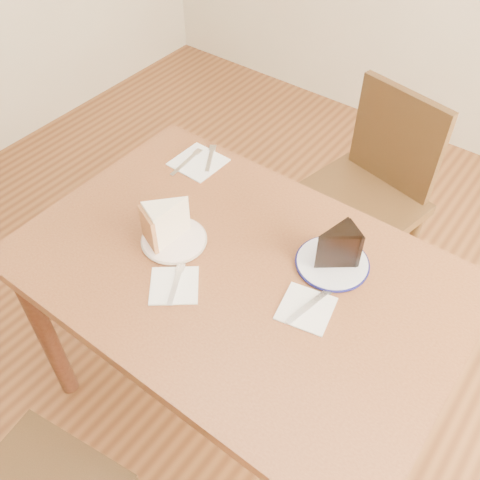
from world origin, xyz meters
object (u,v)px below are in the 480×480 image
chair_far (364,195)px  carrot_cake (170,222)px  plate_cream (174,240)px  plate_navy (332,263)px  table (238,291)px  chocolate_cake (334,249)px

chair_far → carrot_cake: bearing=84.8°
plate_cream → chair_far: bearing=73.7°
plate_navy → carrot_cake: carrot_cake is taller
table → plate_navy: size_ratio=6.24×
chair_far → plate_navy: bearing=117.9°
chair_far → chocolate_cake: 0.71m
chair_far → carrot_cake: size_ratio=7.31×
plate_navy → plate_cream: bearing=-154.1°
plate_cream → carrot_cake: size_ratio=1.48×
chocolate_cake → chair_far: bearing=-42.3°
chair_far → chocolate_cake: chair_far is taller
chair_far → carrot_cake: 0.89m
carrot_cake → table: bearing=28.9°
plate_cream → plate_navy: same height
table → chair_far: 0.78m
table → plate_navy: 0.28m
table → plate_navy: bearing=40.3°
plate_navy → chocolate_cake: chocolate_cake is taller
chair_far → plate_cream: size_ratio=4.94×
table → chair_far: chair_far is taller
plate_cream → carrot_cake: carrot_cake is taller
plate_cream → carrot_cake: bearing=156.6°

